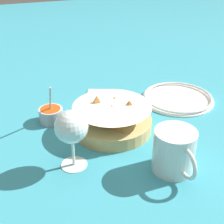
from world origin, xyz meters
TOP-DOWN VIEW (x-y plane):
  - ground_plane at (0.00, 0.00)m, footprint 4.00×4.00m
  - food_basket at (-0.04, -0.02)m, footprint 0.22×0.22m
  - sauce_cup at (-0.14, -0.17)m, footprint 0.08×0.07m
  - wine_glass at (0.07, -0.16)m, footprint 0.08×0.08m
  - beer_mug at (0.17, 0.05)m, footprint 0.13×0.10m
  - side_plate at (-0.13, 0.24)m, footprint 0.23×0.23m
  - napkin at (-0.24, -0.00)m, footprint 0.13×0.10m

SIDE VIEW (x-z plane):
  - ground_plane at x=0.00m, z-range 0.00..0.00m
  - napkin at x=-0.24m, z-range 0.00..0.01m
  - side_plate at x=-0.13m, z-range 0.00..0.01m
  - sauce_cup at x=-0.14m, z-range -0.04..0.09m
  - food_basket at x=-0.04m, z-range -0.01..0.08m
  - beer_mug at x=0.17m, z-range 0.00..0.10m
  - wine_glass at x=0.07m, z-range 0.03..0.17m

